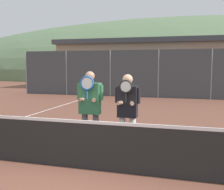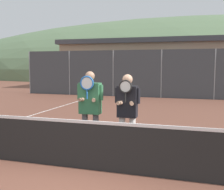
% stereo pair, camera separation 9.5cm
% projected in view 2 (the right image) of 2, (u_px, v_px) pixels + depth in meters
% --- Properties ---
extents(ground_plane, '(120.00, 120.00, 0.00)m').
position_uv_depth(ground_plane, '(81.00, 169.00, 5.21)').
color(ground_plane, brown).
extents(hill_distant, '(101.26, 56.26, 19.69)m').
position_uv_depth(hill_distant, '(186.00, 75.00, 52.45)').
color(hill_distant, '#5B7551').
rests_on(hill_distant, ground_plane).
extents(clubhouse_building, '(17.31, 5.50, 3.88)m').
position_uv_depth(clubhouse_building, '(170.00, 64.00, 22.25)').
color(clubhouse_building, tan).
rests_on(clubhouse_building, ground_plane).
extents(fence_back, '(17.64, 0.06, 2.80)m').
position_uv_depth(fence_back, '(161.00, 74.00, 16.30)').
color(fence_back, gray).
rests_on(fence_back, ground_plane).
extents(tennis_net, '(10.76, 0.09, 1.02)m').
position_uv_depth(tennis_net, '(81.00, 144.00, 5.16)').
color(tennis_net, gray).
rests_on(tennis_net, ground_plane).
extents(court_line_left_sideline, '(0.05, 16.00, 0.01)m').
position_uv_depth(court_line_left_sideline, '(5.00, 123.00, 9.22)').
color(court_line_left_sideline, white).
rests_on(court_line_left_sideline, ground_plane).
extents(player_leftmost, '(0.60, 0.34, 1.78)m').
position_uv_depth(player_leftmost, '(90.00, 105.00, 6.11)').
color(player_leftmost, '#56565B').
rests_on(player_leftmost, ground_plane).
extents(player_center_left, '(0.54, 0.34, 1.73)m').
position_uv_depth(player_center_left, '(127.00, 108.00, 5.85)').
color(player_center_left, white).
rests_on(player_center_left, ground_plane).
extents(car_far_left, '(4.19, 1.93, 1.67)m').
position_uv_depth(car_far_left, '(102.00, 80.00, 19.30)').
color(car_far_left, '#285638').
rests_on(car_far_left, ground_plane).
extents(car_left_of_center, '(4.36, 2.08, 1.77)m').
position_uv_depth(car_left_of_center, '(178.00, 81.00, 18.13)').
color(car_left_of_center, maroon).
rests_on(car_left_of_center, ground_plane).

